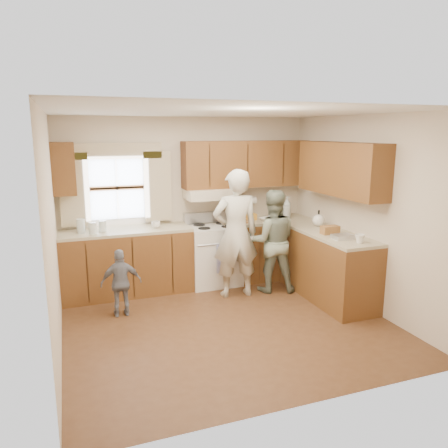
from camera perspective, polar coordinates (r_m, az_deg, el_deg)
name	(u,v)px	position (r m, az deg, el deg)	size (l,w,h in m)	color
room	(228,223)	(5.05, 0.48, 0.14)	(3.80, 3.80, 3.80)	#472A16
kitchen_fixtures	(241,233)	(6.34, 2.28, -1.23)	(3.80, 2.25, 2.15)	#47230F
stove	(213,254)	(6.65, -1.43, -3.90)	(0.76, 0.67, 1.07)	silver
woman_left	(236,234)	(6.06, 1.53, -1.28)	(0.65, 0.43, 1.80)	beige
woman_right	(272,241)	(6.32, 6.29, -2.24)	(0.72, 0.56, 1.49)	#203727
child	(121,283)	(5.66, -13.28, -7.49)	(0.51, 0.21, 0.86)	slate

